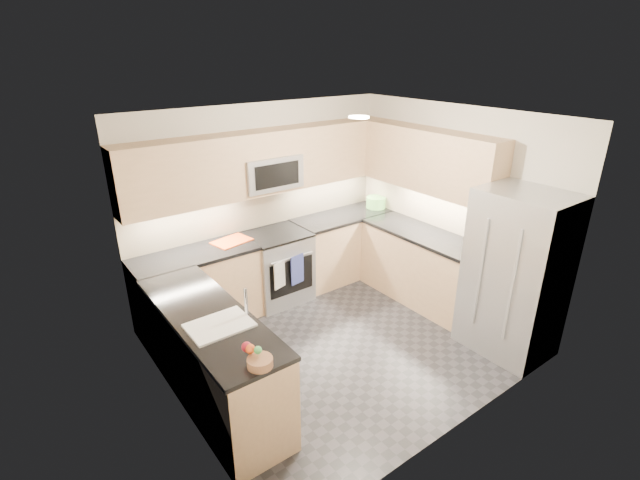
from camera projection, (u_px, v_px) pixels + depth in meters
The scene contains 37 objects.
floor at pixel (338, 343), 5.26m from camera, with size 3.60×3.20×0.00m, color #222327.
ceiling at pixel (342, 118), 4.30m from camera, with size 3.60×3.20×0.02m, color beige.
wall_back at pixel (262, 203), 5.96m from camera, with size 3.60×0.02×2.50m, color beige.
wall_front at pixel (470, 306), 3.60m from camera, with size 3.60×0.02×2.50m, color beige.
wall_left at pixel (169, 293), 3.79m from camera, with size 0.02×3.20×2.50m, color beige.
wall_right at pixel (452, 208), 5.77m from camera, with size 0.02×3.20×2.50m, color beige.
base_cab_back_left at pixel (198, 291), 5.45m from camera, with size 1.42×0.60×0.90m, color tan.
base_cab_back_right at pixel (341, 247), 6.65m from camera, with size 1.42×0.60×0.90m, color tan.
base_cab_right at pixel (421, 268), 6.03m from camera, with size 0.60×1.70×0.90m, color tan.
base_cab_peninsula at pixel (212, 359), 4.26m from camera, with size 0.60×2.00×0.90m, color tan.
countertop_back_left at pixel (194, 255), 5.27m from camera, with size 1.42×0.63×0.04m, color black.
countertop_back_right at pixel (342, 216), 6.47m from camera, with size 1.42×0.63×0.04m, color black.
countertop_right at pixel (425, 234), 5.84m from camera, with size 0.63×1.70×0.04m, color black.
countertop_peninsula at pixel (207, 316), 4.08m from camera, with size 0.63×2.00×0.04m, color black.
upper_cab_back at pixel (267, 161), 5.61m from camera, with size 3.60×0.35×0.75m, color tan.
upper_cab_right at pixel (430, 160), 5.66m from camera, with size 0.35×1.95×0.75m, color tan.
backsplash_back at pixel (263, 207), 5.98m from camera, with size 3.60×0.01×0.51m, color tan.
backsplash_right at pixel (424, 203), 6.12m from camera, with size 0.01×2.30×0.51m, color tan.
gas_range at pixel (278, 267), 6.03m from camera, with size 0.76×0.65×0.91m, color #9B9EA3.
range_cooktop at pixel (276, 234), 5.85m from camera, with size 0.76×0.65×0.03m, color black.
oven_door_glass at pixel (292, 277), 5.79m from camera, with size 0.62×0.02×0.45m, color black.
oven_handle at pixel (292, 258), 5.67m from camera, with size 0.02×0.02×0.60m, color #B2B5BA.
microwave at pixel (269, 172), 5.64m from camera, with size 0.76×0.40×0.40m, color #95979C.
microwave_door at pixel (278, 175), 5.49m from camera, with size 0.60×0.01×0.28m, color black.
refrigerator at pixel (516, 274), 4.86m from camera, with size 0.70×0.90×1.80m, color #A5A8AD.
fridge_handle_left at pixel (512, 287), 4.51m from camera, with size 0.02×0.02×1.20m, color #B2B5BA.
fridge_handle_right at pixel (480, 273), 4.77m from camera, with size 0.02×0.02×1.20m, color #B2B5BA.
sink_basin at pixel (220, 332), 3.91m from camera, with size 0.52×0.38×0.16m, color white.
faucet at pixel (246, 302), 3.98m from camera, with size 0.03×0.03×0.28m, color silver.
utensil_bowl at pixel (376, 202), 6.72m from camera, with size 0.28×0.28×0.16m, color #5DAC49.
cutting_board at pixel (232, 241), 5.57m from camera, with size 0.44×0.31×0.01m, color #DD4814.
fruit_basket at pixel (260, 362), 3.39m from camera, with size 0.19×0.19×0.07m, color #A7714E.
fruit_apple at pixel (247, 347), 3.43m from camera, with size 0.08×0.08×0.08m, color maroon.
fruit_pear at pixel (258, 350), 3.39m from camera, with size 0.06×0.06×0.06m, color #4EB658.
dish_towel_check at pixel (280, 275), 5.61m from camera, with size 0.18×0.02×0.34m, color silver.
dish_towel_blue at pixel (297, 270), 5.75m from camera, with size 0.20×0.02×0.38m, color navy.
fruit_orange at pixel (250, 349), 3.41m from camera, with size 0.07×0.07×0.07m, color #F5561B.
Camera 1 is at (-2.80, -3.41, 3.11)m, focal length 26.00 mm.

